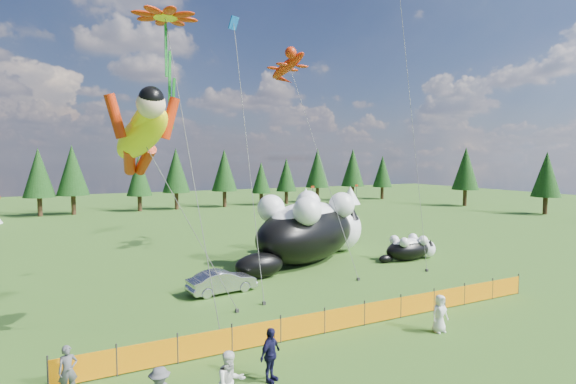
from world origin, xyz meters
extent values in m
plane|color=#0F3309|center=(0.00, 0.00, 0.00)|extent=(160.00, 160.00, 0.00)
cylinder|color=#262626|center=(-11.00, -3.00, 0.55)|extent=(0.06, 0.06, 1.10)
cylinder|color=#262626|center=(-9.00, -3.00, 0.55)|extent=(0.06, 0.06, 1.10)
cylinder|color=#262626|center=(-7.00, -3.00, 0.55)|extent=(0.06, 0.06, 1.10)
cylinder|color=#262626|center=(-5.00, -3.00, 0.55)|extent=(0.06, 0.06, 1.10)
cylinder|color=#262626|center=(-3.00, -3.00, 0.55)|extent=(0.06, 0.06, 1.10)
cylinder|color=#262626|center=(-1.00, -3.00, 0.55)|extent=(0.06, 0.06, 1.10)
cylinder|color=#262626|center=(1.00, -3.00, 0.55)|extent=(0.06, 0.06, 1.10)
cylinder|color=#262626|center=(3.00, -3.00, 0.55)|extent=(0.06, 0.06, 1.10)
cylinder|color=#262626|center=(5.00, -3.00, 0.55)|extent=(0.06, 0.06, 1.10)
cylinder|color=#262626|center=(7.00, -3.00, 0.55)|extent=(0.06, 0.06, 1.10)
cylinder|color=#262626|center=(9.00, -3.00, 0.55)|extent=(0.06, 0.06, 1.10)
cylinder|color=#262626|center=(11.00, -3.00, 0.55)|extent=(0.06, 0.06, 1.10)
cube|color=orange|center=(-10.00, -3.00, 0.50)|extent=(2.00, 0.04, 0.90)
cube|color=orange|center=(-8.00, -3.00, 0.50)|extent=(2.00, 0.04, 0.90)
cube|color=orange|center=(-6.00, -3.00, 0.50)|extent=(2.00, 0.04, 0.90)
cube|color=orange|center=(-4.00, -3.00, 0.50)|extent=(2.00, 0.04, 0.90)
cube|color=orange|center=(-2.00, -3.00, 0.50)|extent=(2.00, 0.04, 0.90)
cube|color=orange|center=(0.00, -3.00, 0.50)|extent=(2.00, 0.04, 0.90)
cube|color=orange|center=(2.00, -3.00, 0.50)|extent=(2.00, 0.04, 0.90)
cube|color=orange|center=(4.00, -3.00, 0.50)|extent=(2.00, 0.04, 0.90)
cube|color=orange|center=(6.00, -3.00, 0.50)|extent=(2.00, 0.04, 0.90)
cube|color=orange|center=(8.00, -3.00, 0.50)|extent=(2.00, 0.04, 0.90)
cube|color=orange|center=(10.00, -3.00, 0.50)|extent=(2.00, 0.04, 0.90)
ellipsoid|color=black|center=(4.62, 8.58, 1.98)|extent=(10.89, 8.74, 3.96)
ellipsoid|color=white|center=(4.62, 8.58, 2.97)|extent=(8.14, 6.44, 2.42)
sphere|color=white|center=(8.68, 10.76, 1.76)|extent=(3.52, 3.52, 3.52)
sphere|color=#CF506C|center=(10.00, 11.47, 1.76)|extent=(0.49, 0.49, 0.49)
ellipsoid|color=black|center=(-0.03, 6.08, 0.77)|extent=(3.44, 2.81, 1.54)
cone|color=black|center=(9.18, 9.83, 3.16)|extent=(1.23, 1.23, 1.23)
cone|color=black|center=(8.18, 11.69, 3.16)|extent=(1.23, 1.23, 1.23)
sphere|color=white|center=(6.07, 10.98, 3.85)|extent=(1.85, 1.85, 1.85)
sphere|color=white|center=(7.42, 8.46, 3.85)|extent=(1.85, 1.85, 1.85)
sphere|color=white|center=(2.00, 8.80, 3.85)|extent=(1.85, 1.85, 1.85)
sphere|color=white|center=(3.36, 6.28, 3.85)|extent=(1.85, 1.85, 1.85)
ellipsoid|color=black|center=(11.27, 5.79, 0.73)|extent=(3.66, 1.73, 1.46)
ellipsoid|color=white|center=(11.27, 5.79, 1.09)|extent=(2.76, 1.24, 0.89)
sphere|color=white|center=(12.97, 5.78, 0.65)|extent=(1.29, 1.29, 1.29)
sphere|color=#CF506C|center=(13.52, 5.77, 0.65)|extent=(0.18, 0.18, 0.18)
ellipsoid|color=black|center=(9.33, 5.81, 0.28)|extent=(1.14, 0.58, 0.57)
cone|color=black|center=(12.96, 5.39, 1.16)|extent=(0.45, 0.45, 0.45)
cone|color=black|center=(12.97, 6.17, 1.16)|extent=(0.45, 0.45, 0.45)
sphere|color=white|center=(12.16, 6.31, 1.42)|extent=(0.68, 0.68, 0.68)
sphere|color=white|center=(12.15, 5.26, 1.42)|extent=(0.68, 0.68, 0.68)
sphere|color=white|center=(10.47, 6.33, 1.42)|extent=(0.68, 0.68, 0.68)
sphere|color=white|center=(10.46, 5.28, 1.42)|extent=(0.68, 0.68, 0.68)
imported|color=#B5B5BA|center=(-2.95, 4.28, 0.61)|extent=(3.84, 1.75, 1.22)
imported|color=#4E4E53|center=(-10.45, -3.60, 0.77)|extent=(0.61, 0.45, 1.54)
imported|color=silver|center=(-6.41, -6.83, 0.92)|extent=(0.95, 0.63, 1.84)
imported|color=#141336|center=(-4.62, -5.59, 0.88)|extent=(1.15, 0.99, 1.76)
imported|color=silver|center=(3.33, -5.01, 0.78)|extent=(0.79, 0.53, 1.57)
cylinder|color=#595959|center=(-5.45, 0.50, 4.12)|extent=(0.03, 0.03, 9.08)
cube|color=#262626|center=(-3.31, 1.03, 0.08)|extent=(0.15, 0.15, 0.16)
cylinder|color=#595959|center=(5.36, 8.35, 7.29)|extent=(0.03, 0.03, 17.90)
cube|color=#262626|center=(4.97, 2.98, 0.08)|extent=(0.15, 0.15, 0.16)
cylinder|color=#595959|center=(-5.76, -0.71, 6.50)|extent=(0.03, 0.03, 12.98)
cube|color=#262626|center=(-5.03, -1.81, 0.08)|extent=(0.15, 0.15, 0.16)
cube|color=#1B952C|center=(-6.48, 0.39, 10.47)|extent=(0.19, 0.19, 4.20)
cylinder|color=#595959|center=(-1.68, 3.65, 7.42)|extent=(0.03, 0.03, 15.19)
cube|color=#262626|center=(-1.76, 1.45, 0.08)|extent=(0.15, 0.15, 0.16)
cylinder|color=#595959|center=(10.73, 5.22, 10.73)|extent=(0.03, 0.03, 21.76)
cube|color=#262626|center=(10.11, 2.74, 0.08)|extent=(0.15, 0.15, 0.16)
camera|label=1|loc=(-10.41, -18.31, 7.17)|focal=28.00mm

